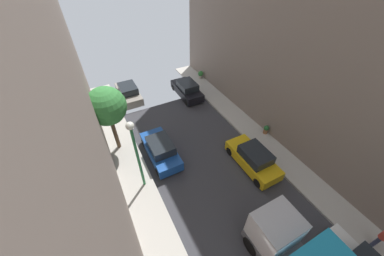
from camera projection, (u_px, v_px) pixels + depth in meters
sidewalk_right at (351, 223)px, 12.21m from camera, size 2.00×44.00×0.15m
parked_car_left_3 at (161, 150)px, 15.55m from camera, size 1.78×4.20×1.57m
parked_car_left_4 at (129, 93)px, 21.26m from camera, size 1.78×4.20×1.57m
parked_car_right_3 at (253, 158)px, 14.92m from camera, size 1.78×4.20×1.57m
parked_car_right_4 at (187, 89)px, 21.72m from camera, size 1.78×4.20×1.57m
pedestrian at (383, 237)px, 10.67m from camera, size 0.40×0.36×1.72m
street_tree_0 at (106, 107)px, 14.05m from camera, size 2.63×2.63×5.13m
potted_plant_0 at (201, 74)px, 24.35m from camera, size 0.59×0.59×0.84m
potted_plant_3 at (266, 129)px, 17.43m from camera, size 0.42×0.42×0.76m
lamp_post at (135, 147)px, 11.74m from camera, size 0.44×0.44×5.24m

